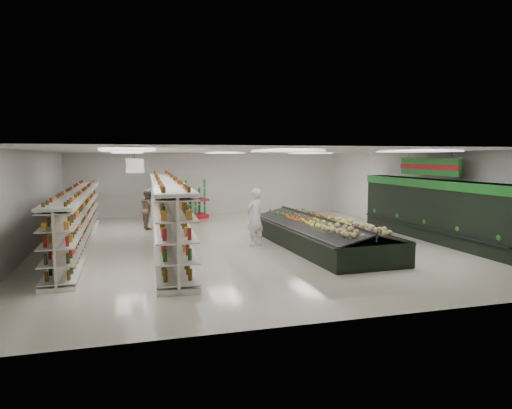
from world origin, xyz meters
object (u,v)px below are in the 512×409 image
object	(u,v)px
shopper_background	(149,209)
soda_endcap	(193,201)
gondola_left	(78,221)
shopper_main	(255,217)
gondola_center	(166,214)
produce_island	(319,233)

from	to	relation	value
shopper_background	soda_endcap	bearing A→B (deg)	-46.39
gondola_left	shopper_background	size ratio (longest dim) A/B	6.47
gondola_left	shopper_background	world-z (taller)	gondola_left
soda_endcap	shopper_background	size ratio (longest dim) A/B	1.03
shopper_background	shopper_main	bearing A→B (deg)	-152.69
gondola_left	soda_endcap	bearing A→B (deg)	51.89
gondola_left	shopper_main	bearing A→B (deg)	-14.58
gondola_center	shopper_background	xyz separation A→B (m)	(-0.46, 3.22, -0.18)
gondola_left	soda_endcap	size ratio (longest dim) A/B	6.30
gondola_left	produce_island	xyz separation A→B (m)	(7.74, -2.24, -0.39)
gondola_left	shopper_background	distance (m)	4.06
produce_island	gondola_center	bearing A→B (deg)	154.97
gondola_left	gondola_center	size ratio (longest dim) A/B	0.85
produce_island	shopper_background	xyz separation A→B (m)	(-5.30, 5.48, 0.37)
soda_endcap	shopper_main	xyz separation A→B (m)	(1.05, -7.48, 0.14)
gondola_left	shopper_main	xyz separation A→B (m)	(5.73, -1.45, 0.11)
gondola_left	soda_endcap	world-z (taller)	gondola_left
gondola_left	gondola_center	distance (m)	2.90
shopper_main	gondola_center	bearing A→B (deg)	-57.52
produce_island	soda_endcap	distance (m)	8.83
shopper_background	produce_island	bearing A→B (deg)	-143.65
produce_island	shopper_main	xyz separation A→B (m)	(-2.01, 0.79, 0.51)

